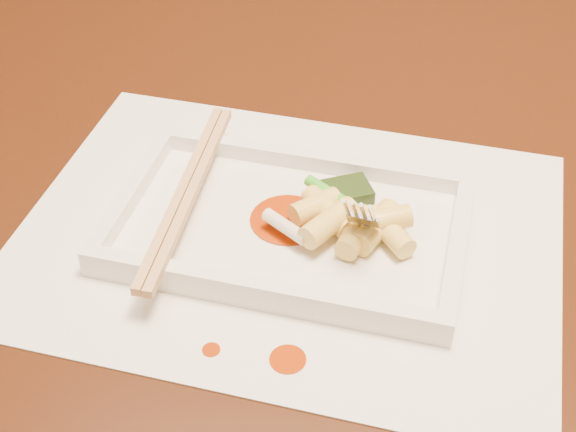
% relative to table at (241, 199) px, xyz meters
% --- Properties ---
extents(table, '(1.40, 0.90, 0.75)m').
position_rel_table_xyz_m(table, '(0.00, 0.00, 0.00)').
color(table, black).
rests_on(table, ground).
extents(placemat, '(0.40, 0.30, 0.00)m').
position_rel_table_xyz_m(placemat, '(0.09, -0.15, 0.10)').
color(placemat, white).
rests_on(placemat, table).
extents(sauce_splatter_a, '(0.02, 0.02, 0.00)m').
position_rel_table_xyz_m(sauce_splatter_a, '(0.12, -0.26, 0.10)').
color(sauce_splatter_a, '#A43004').
rests_on(sauce_splatter_a, placemat).
extents(sauce_splatter_b, '(0.01, 0.01, 0.00)m').
position_rel_table_xyz_m(sauce_splatter_b, '(0.07, -0.27, 0.10)').
color(sauce_splatter_b, '#A43004').
rests_on(sauce_splatter_b, placemat).
extents(plate_base, '(0.26, 0.16, 0.01)m').
position_rel_table_xyz_m(plate_base, '(0.09, -0.15, 0.11)').
color(plate_base, white).
rests_on(plate_base, placemat).
extents(plate_rim_far, '(0.26, 0.01, 0.01)m').
position_rel_table_xyz_m(plate_rim_far, '(0.09, -0.07, 0.12)').
color(plate_rim_far, white).
rests_on(plate_rim_far, plate_base).
extents(plate_rim_near, '(0.26, 0.01, 0.01)m').
position_rel_table_xyz_m(plate_rim_near, '(0.09, -0.22, 0.12)').
color(plate_rim_near, white).
rests_on(plate_rim_near, plate_base).
extents(plate_rim_left, '(0.01, 0.14, 0.01)m').
position_rel_table_xyz_m(plate_rim_left, '(-0.04, -0.15, 0.12)').
color(plate_rim_left, white).
rests_on(plate_rim_left, plate_base).
extents(plate_rim_right, '(0.01, 0.14, 0.01)m').
position_rel_table_xyz_m(plate_rim_right, '(0.21, -0.15, 0.12)').
color(plate_rim_right, white).
rests_on(plate_rim_right, plate_base).
extents(veg_piece, '(0.05, 0.04, 0.01)m').
position_rel_table_xyz_m(veg_piece, '(0.12, -0.11, 0.12)').
color(veg_piece, black).
rests_on(veg_piece, plate_base).
extents(scallion_white, '(0.04, 0.03, 0.01)m').
position_rel_table_xyz_m(scallion_white, '(0.09, -0.16, 0.12)').
color(scallion_white, '#EAEACC').
rests_on(scallion_white, plate_base).
extents(scallion_green, '(0.08, 0.05, 0.01)m').
position_rel_table_xyz_m(scallion_green, '(0.13, -0.13, 0.12)').
color(scallion_green, green).
rests_on(scallion_green, plate_base).
extents(chopstick_a, '(0.02, 0.21, 0.01)m').
position_rel_table_xyz_m(chopstick_a, '(0.00, -0.15, 0.13)').
color(chopstick_a, tan).
rests_on(chopstick_a, plate_rim_near).
extents(chopstick_b, '(0.02, 0.21, 0.01)m').
position_rel_table_xyz_m(chopstick_b, '(0.01, -0.15, 0.13)').
color(chopstick_b, tan).
rests_on(chopstick_b, plate_rim_near).
extents(fork, '(0.09, 0.10, 0.14)m').
position_rel_table_xyz_m(fork, '(0.16, -0.13, 0.18)').
color(fork, silver).
rests_on(fork, plate_base).
extents(sauce_blob_0, '(0.06, 0.06, 0.00)m').
position_rel_table_xyz_m(sauce_blob_0, '(0.08, -0.14, 0.11)').
color(sauce_blob_0, '#A43004').
rests_on(sauce_blob_0, plate_base).
extents(rice_cake_0, '(0.04, 0.04, 0.02)m').
position_rel_table_xyz_m(rice_cake_0, '(0.16, -0.14, 0.12)').
color(rice_cake_0, '#FAE875').
rests_on(rice_cake_0, plate_base).
extents(rice_cake_1, '(0.02, 0.05, 0.02)m').
position_rel_table_xyz_m(rice_cake_1, '(0.14, -0.15, 0.12)').
color(rice_cake_1, '#FAE875').
rests_on(rice_cake_1, plate_base).
extents(rice_cake_2, '(0.04, 0.03, 0.02)m').
position_rel_table_xyz_m(rice_cake_2, '(0.16, -0.14, 0.13)').
color(rice_cake_2, '#FAE875').
rests_on(rice_cake_2, plate_base).
extents(rice_cake_3, '(0.04, 0.04, 0.02)m').
position_rel_table_xyz_m(rice_cake_3, '(0.10, -0.13, 0.12)').
color(rice_cake_3, '#FAE875').
rests_on(rice_cake_3, plate_base).
extents(rice_cake_4, '(0.05, 0.05, 0.02)m').
position_rel_table_xyz_m(rice_cake_4, '(0.11, -0.13, 0.12)').
color(rice_cake_4, '#FAE875').
rests_on(rice_cake_4, plate_base).
extents(rice_cake_5, '(0.04, 0.05, 0.02)m').
position_rel_table_xyz_m(rice_cake_5, '(0.12, -0.15, 0.13)').
color(rice_cake_5, '#FAE875').
rests_on(rice_cake_5, plate_base).
extents(rice_cake_6, '(0.03, 0.05, 0.02)m').
position_rel_table_xyz_m(rice_cake_6, '(0.15, -0.14, 0.12)').
color(rice_cake_6, '#FAE875').
rests_on(rice_cake_6, plate_base).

